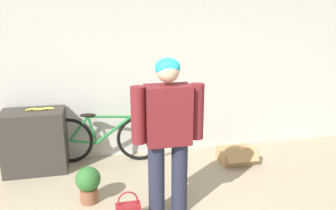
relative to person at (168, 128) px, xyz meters
The scene contains 7 objects.
wall_back 1.65m from the person, 90.33° to the left, with size 8.00×0.07×2.60m.
side_shelf 2.04m from the person, 138.38° to the left, with size 0.77×0.48×0.81m.
person is the anchor object (origin of this frame).
bicycle 1.62m from the person, 112.87° to the left, with size 1.60×0.46×0.71m.
banana 1.92m from the person, 136.10° to the left, with size 0.37×0.09×0.03m.
cardboard_box 1.76m from the person, 39.45° to the left, with size 0.47×0.43×0.25m.
potted_plant 1.12m from the person, 155.06° to the left, with size 0.27×0.27×0.41m.
Camera 1 is at (-0.64, -1.82, 1.99)m, focal length 35.00 mm.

